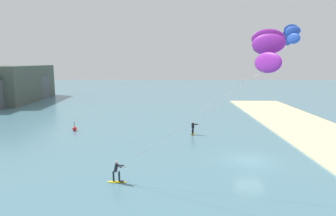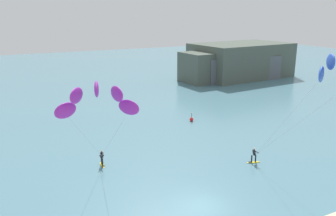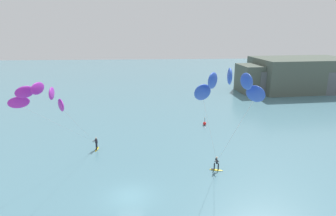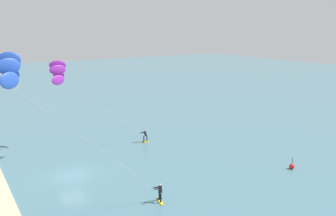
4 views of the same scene
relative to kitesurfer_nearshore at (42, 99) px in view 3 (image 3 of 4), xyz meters
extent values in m
plane|color=slate|center=(7.83, -1.88, -9.34)|extent=(240.00, 240.00, 0.00)
ellipsoid|color=yellow|center=(2.76, 9.52, -9.30)|extent=(0.44, 1.52, 0.08)
cube|color=black|center=(2.74, 9.11, -9.25)|extent=(0.30, 0.29, 0.02)
cylinder|color=black|center=(2.77, 9.74, -8.87)|extent=(0.14, 0.14, 0.78)
cylinder|color=black|center=(2.75, 9.30, -8.87)|extent=(0.14, 0.14, 0.78)
cube|color=black|center=(2.76, 9.52, -8.18)|extent=(0.32, 0.34, 0.63)
sphere|color=tan|center=(2.76, 9.52, -7.76)|extent=(0.20, 0.20, 0.20)
cylinder|color=black|center=(2.60, 8.99, -8.03)|extent=(0.18, 0.54, 0.03)
cylinder|color=black|center=(2.79, 9.23, -8.00)|extent=(0.15, 0.61, 0.15)
cylinder|color=black|center=(2.58, 9.29, -8.00)|extent=(0.44, 0.53, 0.15)
ellipsoid|color=purple|center=(-2.20, 0.23, -0.35)|extent=(1.81, 1.19, 1.10)
ellipsoid|color=purple|center=(-1.43, 0.00, 0.68)|extent=(1.43, 1.68, 1.10)
ellipsoid|color=purple|center=(-0.11, -0.38, 1.07)|extent=(0.83, 1.91, 1.10)
ellipsoid|color=purple|center=(1.21, -0.76, 0.68)|extent=(0.53, 1.91, 1.10)
ellipsoid|color=purple|center=(1.98, -0.98, -0.35)|extent=(1.19, 1.81, 1.10)
cylinder|color=#B2B2B7|center=(0.20, 4.61, -4.34)|extent=(4.82, 8.78, 7.39)
cylinder|color=#B2B2B7|center=(2.29, 4.01, -4.34)|extent=(0.64, 9.99, 7.39)
ellipsoid|color=yellow|center=(17.31, 2.80, -9.30)|extent=(1.54, 0.77, 0.08)
cube|color=black|center=(16.92, 2.91, -9.25)|extent=(0.35, 0.36, 0.02)
cylinder|color=black|center=(17.52, 2.73, -8.87)|extent=(0.14, 0.14, 0.78)
cylinder|color=black|center=(17.10, 2.86, -8.87)|extent=(0.14, 0.14, 0.78)
cube|color=black|center=(17.31, 2.80, -8.18)|extent=(0.39, 0.38, 0.63)
sphere|color=beige|center=(17.31, 2.80, -7.76)|extent=(0.20, 0.20, 0.20)
cylinder|color=black|center=(17.20, 2.26, -8.03)|extent=(0.14, 0.55, 0.03)
cylinder|color=black|center=(17.37, 2.50, -8.00)|extent=(0.20, 0.61, 0.15)
cylinder|color=black|center=(17.15, 2.55, -8.00)|extent=(0.40, 0.55, 0.15)
ellipsoid|color=blue|center=(13.52, -7.44, 2.11)|extent=(1.44, 1.11, 1.10)
ellipsoid|color=blue|center=(14.16, -7.56, 2.93)|extent=(1.11, 1.44, 1.10)
ellipsoid|color=blue|center=(15.24, -7.77, 3.25)|extent=(0.61, 1.55, 1.10)
ellipsoid|color=blue|center=(16.32, -7.99, 2.93)|extent=(0.61, 1.55, 1.10)
ellipsoid|color=blue|center=(16.95, -8.11, 2.11)|extent=(1.11, 1.44, 1.10)
cylinder|color=#B2B2B7|center=(15.36, -2.59, -3.11)|extent=(3.70, 9.71, 9.85)
cylinder|color=#B2B2B7|center=(17.08, -2.93, -3.11)|extent=(0.27, 10.38, 9.85)
sphere|color=red|center=(18.90, 18.30, -9.06)|extent=(0.56, 0.56, 0.56)
cylinder|color=#262628|center=(18.90, 18.30, -8.43)|extent=(0.06, 0.06, 0.70)
sphere|color=#F2F2CC|center=(18.90, 18.30, -8.02)|extent=(0.12, 0.12, 0.12)
cube|color=#565B60|center=(45.72, 43.72, -6.58)|extent=(19.83, 13.29, 5.51)
cube|color=#4C564C|center=(45.54, 43.39, -6.00)|extent=(27.34, 9.93, 6.68)
cube|color=#4C564C|center=(48.31, 44.09, -5.27)|extent=(24.09, 15.65, 8.12)
camera|label=1|loc=(-17.67, 5.20, -0.29)|focal=30.61mm
camera|label=2|loc=(-6.43, -23.48, 6.24)|focal=37.25mm
camera|label=3|loc=(9.94, -26.40, 6.43)|focal=30.85mm
camera|label=4|loc=(40.63, -11.52, 5.44)|focal=37.10mm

